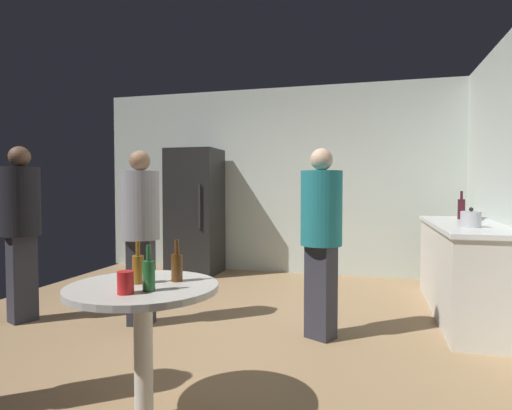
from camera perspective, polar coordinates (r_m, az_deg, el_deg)
ground_plane at (r=4.02m, az=-6.10°, el=-16.54°), size 5.20×5.20×0.10m
wall_back at (r=6.33m, az=2.46°, el=3.27°), size 5.32×0.06×2.70m
refrigerator at (r=6.26m, az=-8.13°, el=-0.86°), size 0.70×0.68×1.80m
kitchen_counter at (r=4.69m, az=26.14°, el=-7.68°), size 0.64×2.15×0.90m
kettle at (r=4.20m, az=26.77°, el=-1.70°), size 0.24×0.17×0.18m
wine_bottle_on_counter at (r=5.21m, az=25.69°, el=-0.42°), size 0.08×0.08×0.31m
foreground_table at (r=2.40m, az=-14.84°, el=-12.68°), size 0.80×0.80×0.73m
beer_bottle_amber at (r=2.40m, az=-15.45°, el=-8.10°), size 0.06×0.06×0.23m
beer_bottle_brown at (r=2.41m, az=-10.51°, el=-8.02°), size 0.06×0.06×0.23m
beer_bottle_green at (r=2.22m, az=-14.10°, el=-8.94°), size 0.06×0.06×0.23m
plastic_cup_red at (r=2.20m, az=-17.00°, el=-9.86°), size 0.08×0.08×0.11m
person_in_gray_shirt at (r=4.01m, az=-15.14°, el=-2.42°), size 0.39×0.39×1.58m
person_in_black_shirt at (r=4.52m, az=-28.85°, el=-1.73°), size 0.45×0.45×1.63m
person_in_teal_shirt at (r=3.56m, az=8.69°, el=-3.09°), size 0.46×0.46×1.57m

